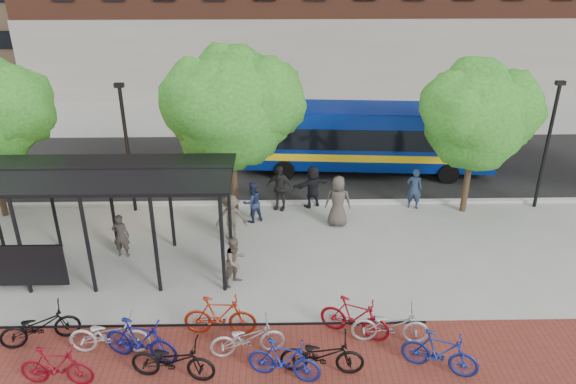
{
  "coord_description": "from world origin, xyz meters",
  "views": [
    {
      "loc": [
        -1.32,
        -16.31,
        10.32
      ],
      "look_at": [
        -0.96,
        1.8,
        1.6
      ],
      "focal_mm": 35.0,
      "sensor_mm": 36.0,
      "label": 1
    }
  ],
  "objects_px": {
    "pedestrian_1": "(121,236)",
    "bike_11": "(440,352)",
    "bike_1": "(56,366)",
    "pedestrian_6": "(338,201)",
    "pedestrian_4": "(280,188)",
    "pedestrian_2": "(252,202)",
    "tree_c": "(479,112)",
    "lamp_post_left": "(127,145)",
    "pedestrian_7": "(414,189)",
    "bike_5": "(220,316)",
    "bike_6": "(247,338)",
    "bike_2": "(109,334)",
    "bike_4": "(173,360)",
    "bus_shelter": "(58,185)",
    "bike_3": "(141,341)",
    "pedestrian_8": "(235,261)",
    "tree_b": "(233,103)",
    "bus": "(366,135)",
    "bike_10": "(390,325)",
    "pedestrian_3": "(231,218)",
    "pedestrian_5": "(313,187)",
    "bike_7": "(284,360)",
    "lamp_post_right": "(548,142)",
    "bike_9": "(355,317)",
    "bike_8": "(322,354)",
    "bike_0": "(40,326)"
  },
  "relations": [
    {
      "from": "tree_b",
      "to": "bike_6",
      "type": "bearing_deg",
      "value": -84.7
    },
    {
      "from": "lamp_post_left",
      "to": "bike_6",
      "type": "height_order",
      "value": "lamp_post_left"
    },
    {
      "from": "pedestrian_6",
      "to": "pedestrian_4",
      "type": "bearing_deg",
      "value": -25.52
    },
    {
      "from": "bike_11",
      "to": "tree_c",
      "type": "bearing_deg",
      "value": 2.89
    },
    {
      "from": "bike_3",
      "to": "bike_6",
      "type": "xyz_separation_m",
      "value": [
        2.74,
        0.17,
        -0.1
      ]
    },
    {
      "from": "bike_11",
      "to": "pedestrian_8",
      "type": "bearing_deg",
      "value": 77.56
    },
    {
      "from": "lamp_post_right",
      "to": "bike_10",
      "type": "distance_m",
      "value": 11.02
    },
    {
      "from": "bike_6",
      "to": "bike_8",
      "type": "bearing_deg",
      "value": -119.74
    },
    {
      "from": "bike_1",
      "to": "pedestrian_3",
      "type": "relative_size",
      "value": 1.05
    },
    {
      "from": "bus_shelter",
      "to": "bike_3",
      "type": "xyz_separation_m",
      "value": [
        3.24,
        -4.43,
        -2.38
      ]
    },
    {
      "from": "lamp_post_right",
      "to": "bike_3",
      "type": "bearing_deg",
      "value": -148.52
    },
    {
      "from": "bike_11",
      "to": "pedestrian_3",
      "type": "relative_size",
      "value": 1.11
    },
    {
      "from": "pedestrian_1",
      "to": "pedestrian_4",
      "type": "xyz_separation_m",
      "value": [
        5.38,
        3.41,
        0.13
      ]
    },
    {
      "from": "bike_6",
      "to": "bike_7",
      "type": "xyz_separation_m",
      "value": [
        0.94,
        -0.89,
        0.05
      ]
    },
    {
      "from": "bike_2",
      "to": "bike_4",
      "type": "relative_size",
      "value": 1.0
    },
    {
      "from": "bike_10",
      "to": "pedestrian_7",
      "type": "height_order",
      "value": "pedestrian_7"
    },
    {
      "from": "bus_shelter",
      "to": "pedestrian_7",
      "type": "distance_m",
      "value": 13.04
    },
    {
      "from": "bike_5",
      "to": "bike_6",
      "type": "height_order",
      "value": "bike_5"
    },
    {
      "from": "tree_c",
      "to": "pedestrian_6",
      "type": "xyz_separation_m",
      "value": [
        -5.19,
        -1.1,
        -3.07
      ]
    },
    {
      "from": "bike_0",
      "to": "bike_5",
      "type": "distance_m",
      "value": 4.83
    },
    {
      "from": "bike_6",
      "to": "bike_10",
      "type": "xyz_separation_m",
      "value": [
        3.82,
        0.41,
        0.03
      ]
    },
    {
      "from": "pedestrian_1",
      "to": "bike_11",
      "type": "bearing_deg",
      "value": 152.25
    },
    {
      "from": "bus",
      "to": "pedestrian_5",
      "type": "distance_m",
      "value": 4.48
    },
    {
      "from": "pedestrian_4",
      "to": "bike_9",
      "type": "bearing_deg",
      "value": -53.75
    },
    {
      "from": "bike_7",
      "to": "pedestrian_4",
      "type": "bearing_deg",
      "value": 16.36
    },
    {
      "from": "pedestrian_1",
      "to": "pedestrian_4",
      "type": "distance_m",
      "value": 6.37
    },
    {
      "from": "bus",
      "to": "pedestrian_1",
      "type": "relative_size",
      "value": 7.15
    },
    {
      "from": "pedestrian_7",
      "to": "bike_10",
      "type": "bearing_deg",
      "value": 86.47
    },
    {
      "from": "bike_3",
      "to": "bike_10",
      "type": "bearing_deg",
      "value": -67.12
    },
    {
      "from": "bike_10",
      "to": "pedestrian_1",
      "type": "xyz_separation_m",
      "value": [
        -8.3,
        4.53,
        0.24
      ]
    },
    {
      "from": "lamp_post_left",
      "to": "bike_10",
      "type": "distance_m",
      "value": 11.95
    },
    {
      "from": "bike_11",
      "to": "pedestrian_2",
      "type": "distance_m",
      "value": 9.48
    },
    {
      "from": "pedestrian_4",
      "to": "bike_11",
      "type": "bearing_deg",
      "value": -44.72
    },
    {
      "from": "bike_2",
      "to": "pedestrian_6",
      "type": "relative_size",
      "value": 1.09
    },
    {
      "from": "bike_5",
      "to": "pedestrian_4",
      "type": "xyz_separation_m",
      "value": [
        1.68,
        7.52,
        0.32
      ]
    },
    {
      "from": "tree_c",
      "to": "pedestrian_1",
      "type": "height_order",
      "value": "tree_c"
    },
    {
      "from": "bike_1",
      "to": "bike_10",
      "type": "bearing_deg",
      "value": -75.81
    },
    {
      "from": "bike_4",
      "to": "lamp_post_right",
      "type": "bearing_deg",
      "value": -46.25
    },
    {
      "from": "bike_4",
      "to": "bus",
      "type": "bearing_deg",
      "value": -18.55
    },
    {
      "from": "bike_3",
      "to": "pedestrian_8",
      "type": "xyz_separation_m",
      "value": [
        2.23,
        3.41,
        0.19
      ]
    },
    {
      "from": "lamp_post_left",
      "to": "pedestrian_7",
      "type": "bearing_deg",
      "value": -0.0
    },
    {
      "from": "tree_c",
      "to": "bike_8",
      "type": "bearing_deg",
      "value": -125.81
    },
    {
      "from": "bike_2",
      "to": "pedestrian_2",
      "type": "height_order",
      "value": "pedestrian_2"
    },
    {
      "from": "bike_11",
      "to": "pedestrian_1",
      "type": "xyz_separation_m",
      "value": [
        -9.35,
        5.65,
        0.21
      ]
    },
    {
      "from": "pedestrian_4",
      "to": "pedestrian_7",
      "type": "relative_size",
      "value": 1.1
    },
    {
      "from": "pedestrian_1",
      "to": "bike_1",
      "type": "bearing_deg",
      "value": 92.08
    },
    {
      "from": "pedestrian_2",
      "to": "tree_c",
      "type": "bearing_deg",
      "value": 157.1
    },
    {
      "from": "tree_c",
      "to": "bus",
      "type": "bearing_deg",
      "value": 130.77
    },
    {
      "from": "pedestrian_6",
      "to": "pedestrian_7",
      "type": "bearing_deg",
      "value": -150.12
    },
    {
      "from": "bike_7",
      "to": "bike_11",
      "type": "bearing_deg",
      "value": -71.43
    }
  ]
}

